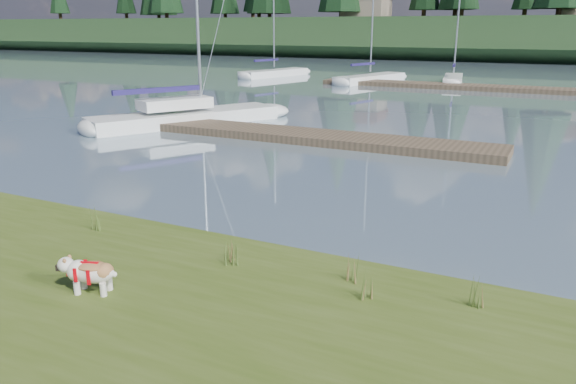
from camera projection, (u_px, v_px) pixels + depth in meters
The scene contains 18 objects.
ground at pixel (480, 90), 37.61m from camera, with size 200.00×200.00×0.00m, color gray.
bank at pixel (21, 368), 6.68m from camera, with size 60.00×9.00×0.35m, color #42531C.
ridge at pixel (532, 39), 73.78m from camera, with size 200.00×20.00×5.00m, color #1B3017.
bulldog at pixel (90, 271), 8.12m from camera, with size 0.89×0.55×0.52m.
sailboat_main at pixel (200, 113), 24.57m from camera, with size 6.09×9.16×13.48m.
dock_near at pixel (286, 134), 21.26m from camera, with size 16.00×2.00×0.30m, color #4C3D2C.
dock_far at pixel (512, 89), 36.71m from camera, with size 26.00×2.20×0.30m, color #4C3D2C.
sailboat_bg_0 at pixel (280, 72), 47.86m from camera, with size 3.63×7.99×11.42m.
sailboat_bg_1 at pixel (375, 77), 42.98m from camera, with size 3.87×8.26×12.13m.
sailboat_bg_2 at pixel (453, 78), 42.08m from camera, with size 2.27×6.50×9.76m.
weed_0 at pixel (231, 252), 9.09m from camera, with size 0.17×0.14×0.54m.
weed_1 at pixel (234, 249), 9.31m from camera, with size 0.17×0.14×0.44m.
weed_2 at pixel (353, 268), 8.48m from camera, with size 0.17×0.14×0.54m.
weed_3 at pixel (96, 219), 10.62m from camera, with size 0.17×0.14×0.53m.
weed_4 at pixel (367, 285), 7.94m from camera, with size 0.17×0.14×0.51m.
weed_5 at pixel (478, 294), 7.70m from camera, with size 0.17×0.14×0.49m.
mud_lip at pixel (223, 250), 10.48m from camera, with size 60.00×0.50×0.14m, color #33281C.
house_0 at pixel (366, 3), 79.28m from camera, with size 6.30×5.30×4.65m.
Camera 1 is at (5.45, -9.77, 4.08)m, focal length 35.00 mm.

